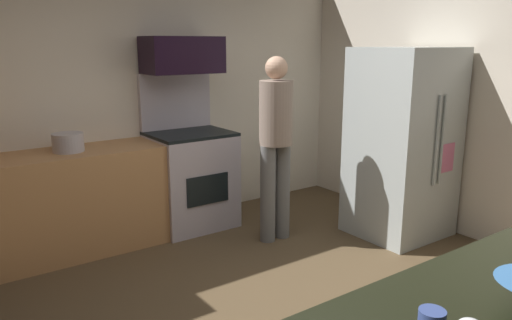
% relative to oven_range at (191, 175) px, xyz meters
% --- Properties ---
extents(wall_back, '(5.20, 0.12, 2.60)m').
position_rel_oven_range_xyz_m(wall_back, '(-0.50, 0.37, 0.79)').
color(wall_back, beige).
rests_on(wall_back, ground).
extents(wall_right, '(0.12, 4.80, 2.60)m').
position_rel_oven_range_xyz_m(wall_right, '(2.04, -1.97, 0.79)').
color(wall_right, beige).
rests_on(wall_right, ground).
extents(lower_cabinet_run, '(2.40, 0.60, 0.90)m').
position_rel_oven_range_xyz_m(lower_cabinet_run, '(-1.40, 0.01, -0.06)').
color(lower_cabinet_run, tan).
rests_on(lower_cabinet_run, ground).
extents(oven_range, '(0.76, 0.65, 1.51)m').
position_rel_oven_range_xyz_m(oven_range, '(0.00, 0.00, 0.00)').
color(oven_range, '#BCB2BE').
rests_on(oven_range, ground).
extents(microwave, '(0.74, 0.38, 0.35)m').
position_rel_oven_range_xyz_m(microwave, '(0.00, 0.09, 1.17)').
color(microwave, black).
rests_on(microwave, oven_range).
extents(refrigerator, '(0.83, 0.78, 1.76)m').
position_rel_oven_range_xyz_m(refrigerator, '(1.53, -1.33, 0.36)').
color(refrigerator, '#B0B9B7').
rests_on(refrigerator, ground).
extents(person_cook, '(0.31, 0.30, 1.68)m').
position_rel_oven_range_xyz_m(person_cook, '(0.46, -0.78, 0.43)').
color(person_cook, slate).
rests_on(person_cook, ground).
extents(stock_pot, '(0.26, 0.26, 0.16)m').
position_rel_oven_range_xyz_m(stock_pot, '(-1.14, 0.01, 0.46)').
color(stock_pot, '#B7B1B7').
rests_on(stock_pot, lower_cabinet_run).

